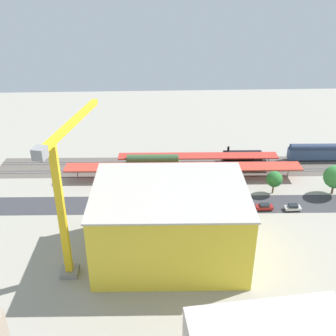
{
  "coord_description": "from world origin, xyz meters",
  "views": [
    {
      "loc": [
        15.83,
        94.48,
        58.98
      ],
      "look_at": [
        11.81,
        -0.31,
        9.83
      ],
      "focal_mm": 43.67,
      "sensor_mm": 36.0,
      "label": 1
    }
  ],
  "objects_px": {
    "box_truck_1": "(166,204)",
    "street_tree_2": "(139,180)",
    "parked_car_1": "(264,207)",
    "construction_building": "(170,223)",
    "parked_car_3": "(203,209)",
    "street_tree_1": "(335,177)",
    "parked_car_5": "(146,211)",
    "traffic_light": "(181,181)",
    "passenger_coach": "(319,152)",
    "parked_car_2": "(233,208)",
    "street_tree_3": "(274,179)",
    "platform_canopy_far": "(198,156)",
    "parked_car_6": "(116,211)",
    "locomotive": "(244,156)",
    "freight_coach_far": "(153,163)",
    "platform_canopy_near": "(183,167)",
    "parked_car_0": "(293,208)",
    "parked_car_4": "(176,210)",
    "tower_crane": "(65,189)",
    "box_truck_0": "(133,207)"
  },
  "relations": [
    {
      "from": "street_tree_1",
      "to": "parked_car_5",
      "type": "bearing_deg",
      "value": 8.54
    },
    {
      "from": "parked_car_4",
      "to": "tower_crane",
      "type": "height_order",
      "value": "tower_crane"
    },
    {
      "from": "box_truck_0",
      "to": "street_tree_1",
      "type": "bearing_deg",
      "value": -172.46
    },
    {
      "from": "parked_car_5",
      "to": "box_truck_0",
      "type": "height_order",
      "value": "box_truck_0"
    },
    {
      "from": "parked_car_0",
      "to": "parked_car_1",
      "type": "height_order",
      "value": "parked_car_0"
    },
    {
      "from": "parked_car_3",
      "to": "street_tree_1",
      "type": "height_order",
      "value": "street_tree_1"
    },
    {
      "from": "locomotive",
      "to": "parked_car_1",
      "type": "relative_size",
      "value": 3.15
    },
    {
      "from": "box_truck_1",
      "to": "parked_car_4",
      "type": "bearing_deg",
      "value": 145.57
    },
    {
      "from": "platform_canopy_far",
      "to": "parked_car_2",
      "type": "relative_size",
      "value": 10.69
    },
    {
      "from": "parked_car_4",
      "to": "parked_car_0",
      "type": "bearing_deg",
      "value": 179.74
    },
    {
      "from": "platform_canopy_far",
      "to": "traffic_light",
      "type": "relative_size",
      "value": 7.04
    },
    {
      "from": "passenger_coach",
      "to": "freight_coach_far",
      "type": "bearing_deg",
      "value": 6.2
    },
    {
      "from": "platform_canopy_near",
      "to": "platform_canopy_far",
      "type": "distance_m",
      "value": 8.19
    },
    {
      "from": "parked_car_1",
      "to": "traffic_light",
      "type": "bearing_deg",
      "value": -20.16
    },
    {
      "from": "tower_crane",
      "to": "traffic_light",
      "type": "xyz_separation_m",
      "value": [
        -24.71,
        -27.68,
        -14.32
      ]
    },
    {
      "from": "parked_car_4",
      "to": "street_tree_2",
      "type": "relative_size",
      "value": 0.57
    },
    {
      "from": "street_tree_1",
      "to": "box_truck_1",
      "type": "bearing_deg",
      "value": 7.34
    },
    {
      "from": "traffic_light",
      "to": "street_tree_1",
      "type": "bearing_deg",
      "value": 179.17
    },
    {
      "from": "parked_car_1",
      "to": "street_tree_1",
      "type": "distance_m",
      "value": 22.68
    },
    {
      "from": "parked_car_0",
      "to": "parked_car_2",
      "type": "distance_m",
      "value": 15.74
    },
    {
      "from": "freight_coach_far",
      "to": "street_tree_1",
      "type": "relative_size",
      "value": 1.91
    },
    {
      "from": "box_truck_0",
      "to": "street_tree_1",
      "type": "xyz_separation_m",
      "value": [
        -55.33,
        -7.33,
        3.65
      ]
    },
    {
      "from": "parked_car_2",
      "to": "street_tree_2",
      "type": "height_order",
      "value": "street_tree_2"
    },
    {
      "from": "parked_car_1",
      "to": "construction_building",
      "type": "relative_size",
      "value": 0.14
    },
    {
      "from": "street_tree_1",
      "to": "traffic_light",
      "type": "relative_size",
      "value": 1.22
    },
    {
      "from": "locomotive",
      "to": "parked_car_4",
      "type": "bearing_deg",
      "value": 50.25
    },
    {
      "from": "parked_car_5",
      "to": "parked_car_6",
      "type": "height_order",
      "value": "parked_car_6"
    },
    {
      "from": "freight_coach_far",
      "to": "parked_car_4",
      "type": "xyz_separation_m",
      "value": [
        -5.64,
        22.81,
        -2.27
      ]
    },
    {
      "from": "passenger_coach",
      "to": "parked_car_2",
      "type": "distance_m",
      "value": 43.73
    },
    {
      "from": "platform_canopy_far",
      "to": "freight_coach_far",
      "type": "relative_size",
      "value": 3.03
    },
    {
      "from": "box_truck_1",
      "to": "traffic_light",
      "type": "height_order",
      "value": "traffic_light"
    },
    {
      "from": "passenger_coach",
      "to": "street_tree_2",
      "type": "relative_size",
      "value": 2.53
    },
    {
      "from": "platform_canopy_near",
      "to": "parked_car_1",
      "type": "bearing_deg",
      "value": 138.11
    },
    {
      "from": "parked_car_1",
      "to": "street_tree_1",
      "type": "bearing_deg",
      "value": -160.98
    },
    {
      "from": "parked_car_3",
      "to": "parked_car_6",
      "type": "height_order",
      "value": "parked_car_3"
    },
    {
      "from": "parked_car_1",
      "to": "street_tree_3",
      "type": "distance_m",
      "value": 10.17
    },
    {
      "from": "box_truck_1",
      "to": "parked_car_1",
      "type": "bearing_deg",
      "value": 177.28
    },
    {
      "from": "box_truck_1",
      "to": "street_tree_3",
      "type": "bearing_deg",
      "value": -166.73
    },
    {
      "from": "parked_car_4",
      "to": "box_truck_1",
      "type": "distance_m",
      "value": 3.0
    },
    {
      "from": "box_truck_1",
      "to": "street_tree_2",
      "type": "distance_m",
      "value": 10.57
    },
    {
      "from": "construction_building",
      "to": "street_tree_2",
      "type": "bearing_deg",
      "value": -72.1
    },
    {
      "from": "freight_coach_far",
      "to": "parked_car_2",
      "type": "distance_m",
      "value": 30.57
    },
    {
      "from": "platform_canopy_far",
      "to": "construction_building",
      "type": "xyz_separation_m",
      "value": [
        10.65,
        40.95,
        3.86
      ]
    },
    {
      "from": "parked_car_6",
      "to": "tower_crane",
      "type": "height_order",
      "value": "tower_crane"
    },
    {
      "from": "locomotive",
      "to": "traffic_light",
      "type": "bearing_deg",
      "value": 42.91
    },
    {
      "from": "platform_canopy_far",
      "to": "street_tree_3",
      "type": "height_order",
      "value": "street_tree_3"
    },
    {
      "from": "freight_coach_far",
      "to": "parked_car_5",
      "type": "bearing_deg",
      "value": 85.01
    },
    {
      "from": "passenger_coach",
      "to": "parked_car_4",
      "type": "bearing_deg",
      "value": 30.73
    },
    {
      "from": "parked_car_4",
      "to": "box_truck_1",
      "type": "bearing_deg",
      "value": -34.43
    },
    {
      "from": "platform_canopy_near",
      "to": "parked_car_2",
      "type": "xyz_separation_m",
      "value": [
        -11.64,
        18.0,
        -3.09
      ]
    }
  ]
}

